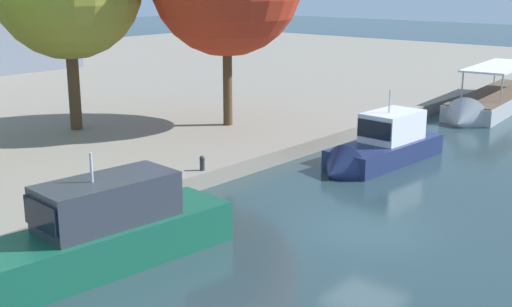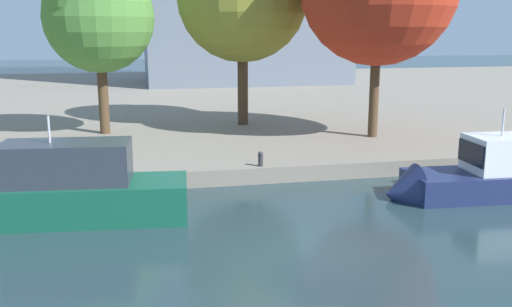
{
  "view_description": "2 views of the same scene",
  "coord_description": "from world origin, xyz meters",
  "px_view_note": "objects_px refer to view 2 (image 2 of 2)",
  "views": [
    {
      "loc": [
        -18.56,
        -10.85,
        8.29
      ],
      "look_at": [
        0.7,
        5.55,
        1.68
      ],
      "focal_mm": 46.85,
      "sensor_mm": 36.0,
      "label": 1
    },
    {
      "loc": [
        -4.93,
        -14.45,
        6.25
      ],
      "look_at": [
        -0.61,
        5.6,
        1.75
      ],
      "focal_mm": 39.98,
      "sensor_mm": 36.0,
      "label": 2
    }
  ],
  "objects_px": {
    "motor_yacht_1": "(33,198)",
    "mooring_bollard_1": "(261,158)",
    "tree_4": "(96,15)",
    "motor_yacht_2": "(481,181)"
  },
  "relations": [
    {
      "from": "motor_yacht_1",
      "to": "tree_4",
      "type": "relative_size",
      "value": 1.14
    },
    {
      "from": "motor_yacht_1",
      "to": "mooring_bollard_1",
      "type": "distance_m",
      "value": 9.02
    },
    {
      "from": "motor_yacht_2",
      "to": "tree_4",
      "type": "height_order",
      "value": "tree_4"
    },
    {
      "from": "motor_yacht_1",
      "to": "motor_yacht_2",
      "type": "height_order",
      "value": "motor_yacht_1"
    },
    {
      "from": "motor_yacht_1",
      "to": "motor_yacht_2",
      "type": "xyz_separation_m",
      "value": [
        16.15,
        -0.54,
        -0.21
      ]
    },
    {
      "from": "motor_yacht_1",
      "to": "tree_4",
      "type": "distance_m",
      "value": 13.9
    },
    {
      "from": "motor_yacht_2",
      "to": "tree_4",
      "type": "xyz_separation_m",
      "value": [
        -14.45,
        12.88,
        6.39
      ]
    },
    {
      "from": "motor_yacht_1",
      "to": "tree_4",
      "type": "bearing_deg",
      "value": -92.42
    },
    {
      "from": "motor_yacht_2",
      "to": "motor_yacht_1",
      "type": "bearing_deg",
      "value": 1.2
    },
    {
      "from": "motor_yacht_2",
      "to": "mooring_bollard_1",
      "type": "distance_m",
      "value": 8.63
    }
  ]
}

